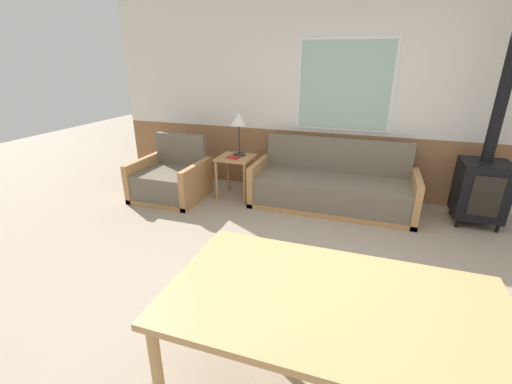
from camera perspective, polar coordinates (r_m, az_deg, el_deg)
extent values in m
plane|color=gray|center=(2.95, 9.56, -18.35)|extent=(16.00, 16.00, 0.00)
cube|color=#8E603D|center=(5.10, 15.03, 4.42)|extent=(7.20, 0.06, 0.89)
cube|color=silver|center=(4.90, 16.62, 19.68)|extent=(7.20, 0.06, 1.81)
cube|color=white|center=(4.88, 14.52, 16.81)|extent=(1.26, 0.01, 1.19)
cube|color=#99BCA8|center=(4.87, 14.51, 16.81)|extent=(1.18, 0.02, 1.11)
cube|color=#B27F4C|center=(4.70, 12.21, -2.17)|extent=(2.09, 0.79, 0.06)
cube|color=#6B6051|center=(4.60, 12.38, 0.08)|extent=(1.93, 0.71, 0.35)
cube|color=#6B6051|center=(4.83, 13.31, 6.03)|extent=(1.93, 0.10, 0.45)
cube|color=#B27F4C|center=(4.81, 0.48, 2.02)|extent=(0.08, 0.79, 0.55)
cube|color=#B27F4C|center=(4.62, 24.88, -0.85)|extent=(0.08, 0.79, 0.55)
cube|color=#B27F4C|center=(5.06, -13.93, -0.58)|extent=(0.93, 0.83, 0.06)
cube|color=#6B6051|center=(4.98, -14.25, 1.48)|extent=(0.77, 0.75, 0.34)
cube|color=#6B6051|center=(5.17, -12.37, 7.00)|extent=(0.77, 0.10, 0.45)
cube|color=#B27F4C|center=(5.22, -18.12, 2.45)|extent=(0.08, 0.83, 0.54)
cube|color=#B27F4C|center=(4.77, -9.85, 1.47)|extent=(0.08, 0.83, 0.54)
cube|color=#B27F4C|center=(4.79, -3.42, 5.73)|extent=(0.48, 0.48, 0.03)
cylinder|color=#B27F4C|center=(4.78, -6.61, 1.85)|extent=(0.04, 0.04, 0.57)
cylinder|color=#B27F4C|center=(4.62, -1.91, 1.30)|extent=(0.04, 0.04, 0.57)
cylinder|color=#B27F4C|center=(5.14, -4.63, 3.33)|extent=(0.04, 0.04, 0.57)
cylinder|color=#B27F4C|center=(4.99, -0.21, 2.86)|extent=(0.04, 0.04, 0.57)
cylinder|color=#262628|center=(4.85, -2.79, 6.25)|extent=(0.18, 0.18, 0.02)
cylinder|color=#262628|center=(4.80, -2.84, 8.70)|extent=(0.02, 0.02, 0.41)
cone|color=silver|center=(4.74, -2.90, 12.11)|extent=(0.22, 0.22, 0.17)
cube|color=#B22823|center=(4.72, -3.85, 5.77)|extent=(0.18, 0.13, 0.02)
cube|color=tan|center=(1.89, 12.72, -17.42)|extent=(1.73, 0.98, 0.04)
cylinder|color=tan|center=(2.06, -16.03, -27.59)|extent=(0.06, 0.06, 0.68)
cylinder|color=tan|center=(2.60, -5.13, -14.64)|extent=(0.06, 0.06, 0.68)
cylinder|color=tan|center=(2.55, 32.67, -19.46)|extent=(0.06, 0.06, 0.68)
cylinder|color=black|center=(4.71, 30.49, -4.48)|extent=(0.04, 0.04, 0.10)
cylinder|color=black|center=(4.82, 35.25, -4.96)|extent=(0.04, 0.04, 0.10)
cylinder|color=black|center=(5.07, 29.76, -2.65)|extent=(0.04, 0.04, 0.10)
cylinder|color=black|center=(5.17, 34.20, -3.14)|extent=(0.04, 0.04, 0.10)
cube|color=black|center=(4.81, 33.33, 0.38)|extent=(0.51, 0.49, 0.67)
cube|color=black|center=(4.58, 33.98, -0.67)|extent=(0.31, 0.01, 0.47)
cylinder|color=black|center=(4.64, 36.27, 14.60)|extent=(0.13, 0.13, 1.74)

